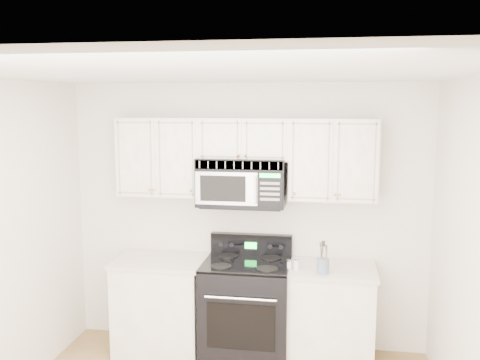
# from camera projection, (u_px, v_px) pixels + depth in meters

# --- Properties ---
(room) EXTENTS (3.51, 3.51, 2.61)m
(room) POSITION_uv_depth(u_px,v_px,m) (208.00, 271.00, 3.56)
(room) COLOR #A17F48
(room) RESTS_ON ground
(base_cabinet_left) EXTENTS (0.86, 0.65, 0.92)m
(base_cabinet_left) POSITION_uv_depth(u_px,v_px,m) (162.00, 307.00, 5.22)
(base_cabinet_left) COLOR white
(base_cabinet_left) RESTS_ON ground
(base_cabinet_right) EXTENTS (0.86, 0.65, 0.92)m
(base_cabinet_right) POSITION_uv_depth(u_px,v_px,m) (327.00, 318.00, 4.96)
(base_cabinet_right) COLOR white
(base_cabinet_right) RESTS_ON ground
(range) EXTENTS (0.80, 0.73, 1.13)m
(range) POSITION_uv_depth(u_px,v_px,m) (247.00, 308.00, 5.05)
(range) COLOR black
(range) RESTS_ON ground
(upper_cabinets) EXTENTS (2.44, 0.37, 0.75)m
(upper_cabinets) POSITION_uv_depth(u_px,v_px,m) (245.00, 154.00, 5.02)
(upper_cabinets) COLOR white
(upper_cabinets) RESTS_ON ground
(microwave) EXTENTS (0.82, 0.46, 0.45)m
(microwave) POSITION_uv_depth(u_px,v_px,m) (242.00, 182.00, 5.01)
(microwave) COLOR black
(microwave) RESTS_ON ground
(utensil_crock) EXTENTS (0.11, 0.11, 0.29)m
(utensil_crock) POSITION_uv_depth(u_px,v_px,m) (323.00, 265.00, 4.69)
(utensil_crock) COLOR slate
(utensil_crock) RESTS_ON base_cabinet_right
(shaker_salt) EXTENTS (0.04, 0.04, 0.09)m
(shaker_salt) POSITION_uv_depth(u_px,v_px,m) (289.00, 265.00, 4.80)
(shaker_salt) COLOR silver
(shaker_salt) RESTS_ON base_cabinet_right
(shaker_pepper) EXTENTS (0.05, 0.05, 0.11)m
(shaker_pepper) POSITION_uv_depth(u_px,v_px,m) (296.00, 264.00, 4.80)
(shaker_pepper) COLOR silver
(shaker_pepper) RESTS_ON base_cabinet_right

